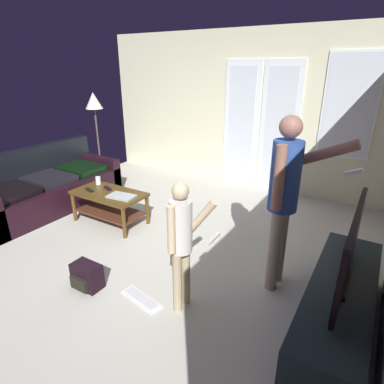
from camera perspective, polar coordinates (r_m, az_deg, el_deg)
The scene contains 15 objects.
ground_plane at distance 3.98m, azimuth -9.67°, elevation -9.67°, with size 5.25×5.51×0.02m, color #BABAAB.
wall_back_with_doors at distance 5.72m, azimuth 8.79°, elevation 13.93°, with size 5.25×0.09×2.63m.
leather_couch at distance 5.32m, azimuth -24.45°, elevation 0.58°, with size 0.90×2.15×0.88m.
coffee_table at distance 4.49m, azimuth -14.54°, elevation -1.48°, with size 1.00×0.53×0.45m.
tv_stand at distance 2.99m, azimuth 24.64°, elevation -18.27°, with size 0.48×1.75×0.43m.
flat_screen_tv at distance 2.70m, azimuth 26.41°, elevation -9.30°, with size 0.08×1.17×0.64m.
person_adult at distance 2.96m, azimuth 16.35°, elevation 0.25°, with size 0.72×0.45×1.66m.
person_child at distance 2.67m, azimuth -1.83°, elevation -8.06°, with size 0.39×0.32×1.20m.
floor_lamp at distance 6.15m, azimuth -17.08°, elevation 14.41°, with size 0.30×0.30×1.60m.
backpack at distance 3.38m, azimuth -18.32°, elevation -14.11°, with size 0.29×0.21×0.25m.
loose_keyboard at distance 3.18m, azimuth -9.03°, elevation -18.33°, with size 0.46×0.21×0.02m.
laptop_closed at distance 4.24m, azimuth -12.50°, elevation -0.74°, with size 0.35×0.22×0.02m, color #ADB9B2.
cup_near_edge at distance 4.77m, azimuth -16.43°, elevation 1.98°, with size 0.07×0.07×0.11m, color white.
tv_remote_black at distance 4.57m, azimuth -17.86°, elevation 0.35°, with size 0.17×0.05×0.02m, color black.
dvd_remote_slim at distance 4.56m, azimuth -14.83°, elevation 0.65°, with size 0.17×0.05×0.02m, color black.
Camera 1 is at (2.31, -2.51, 2.04)m, focal length 29.84 mm.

